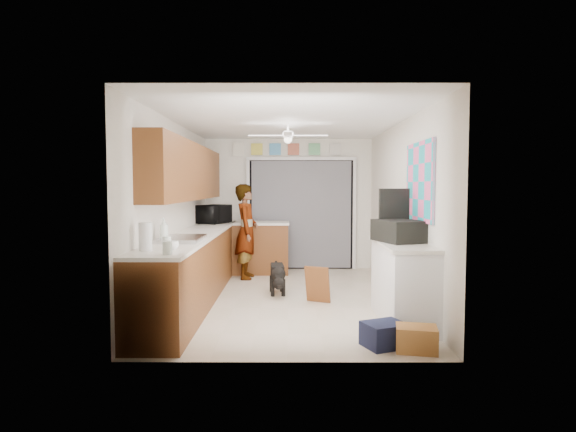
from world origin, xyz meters
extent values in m
plane|color=beige|center=(0.00, 0.00, 0.00)|extent=(5.00, 5.00, 0.00)
plane|color=white|center=(0.00, 0.00, 2.50)|extent=(5.00, 5.00, 0.00)
plane|color=white|center=(0.00, 2.50, 1.25)|extent=(3.20, 0.00, 3.20)
plane|color=white|center=(0.00, -2.50, 1.25)|extent=(3.20, 0.00, 3.20)
plane|color=white|center=(-1.60, 0.00, 1.25)|extent=(0.00, 5.00, 5.00)
plane|color=white|center=(1.60, 0.00, 1.25)|extent=(0.00, 5.00, 5.00)
cube|color=brown|center=(-1.30, 0.00, 0.45)|extent=(0.60, 4.80, 0.90)
cube|color=white|center=(-1.29, 0.00, 0.92)|extent=(0.62, 4.80, 0.04)
cube|color=brown|center=(-1.44, 0.20, 1.80)|extent=(0.32, 4.00, 0.80)
cube|color=silver|center=(-1.29, -1.00, 0.95)|extent=(0.50, 0.76, 0.06)
cylinder|color=silver|center=(-1.48, -1.00, 1.05)|extent=(0.03, 0.03, 0.22)
cube|color=brown|center=(-0.50, 2.00, 0.45)|extent=(1.00, 0.60, 0.90)
cube|color=white|center=(-0.50, 2.00, 0.92)|extent=(1.04, 0.64, 0.04)
cube|color=black|center=(0.25, 2.47, 1.05)|extent=(2.00, 0.06, 2.10)
cube|color=gray|center=(0.25, 2.43, 1.05)|extent=(1.90, 0.03, 2.05)
cube|color=white|center=(-0.77, 2.44, 1.05)|extent=(0.06, 0.04, 2.10)
cube|color=white|center=(1.27, 2.44, 1.05)|extent=(0.06, 0.04, 2.10)
cube|color=white|center=(0.25, 2.44, 2.12)|extent=(2.10, 0.04, 0.06)
cube|color=#D3CA46|center=(-0.60, 2.47, 2.30)|extent=(0.22, 0.02, 0.22)
cube|color=#519EDA|center=(-0.25, 2.47, 2.30)|extent=(0.22, 0.02, 0.22)
cube|color=#C16148|center=(0.10, 2.47, 2.30)|extent=(0.22, 0.02, 0.22)
cube|color=#67B47C|center=(0.50, 2.47, 2.30)|extent=(0.22, 0.02, 0.22)
cube|color=silver|center=(0.90, 2.47, 2.30)|extent=(0.22, 0.02, 0.22)
cube|color=silver|center=(-0.95, 2.47, 2.30)|extent=(0.22, 0.02, 0.26)
cube|color=white|center=(1.35, -1.20, 0.45)|extent=(0.50, 1.40, 0.90)
cube|color=white|center=(1.34, -1.20, 0.92)|extent=(0.54, 1.44, 0.04)
cube|color=#FF5D9C|center=(1.58, -1.00, 1.65)|extent=(0.03, 1.15, 0.95)
cube|color=white|center=(0.00, 0.20, 2.32)|extent=(1.14, 1.14, 0.24)
imported|color=black|center=(-1.31, 1.67, 1.10)|extent=(0.59, 0.70, 0.33)
imported|color=silver|center=(-1.45, -1.15, 1.08)|extent=(0.14, 0.14, 0.29)
imported|color=white|center=(-1.19, -1.83, 0.99)|extent=(0.13, 0.13, 0.09)
cylinder|color=silver|center=(-1.16, -2.18, 1.00)|extent=(0.12, 0.12, 0.13)
cylinder|color=silver|center=(-1.25, -1.81, 1.01)|extent=(0.12, 0.12, 0.14)
cylinder|color=white|center=(-1.45, -1.90, 1.08)|extent=(0.16, 0.16, 0.29)
cube|color=black|center=(1.32, -1.11, 1.07)|extent=(0.62, 0.71, 0.26)
cube|color=yellow|center=(1.32, -1.11, 0.96)|extent=(0.61, 0.69, 0.02)
cube|color=black|center=(1.32, -0.82, 1.32)|extent=(0.41, 0.17, 0.50)
cube|color=#CB8640|center=(1.25, -2.20, 0.12)|extent=(0.44, 0.36, 0.24)
cube|color=#141933|center=(0.97, -2.07, 0.12)|extent=(0.49, 0.46, 0.24)
cube|color=brown|center=(0.40, -0.28, 0.26)|extent=(0.36, 0.26, 0.51)
imported|color=white|center=(-0.72, 1.48, 0.82)|extent=(0.39, 0.60, 1.63)
cube|color=black|center=(-0.16, 0.27, 0.25)|extent=(0.32, 0.65, 0.49)
camera|label=1|loc=(0.02, -6.77, 1.60)|focal=30.00mm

